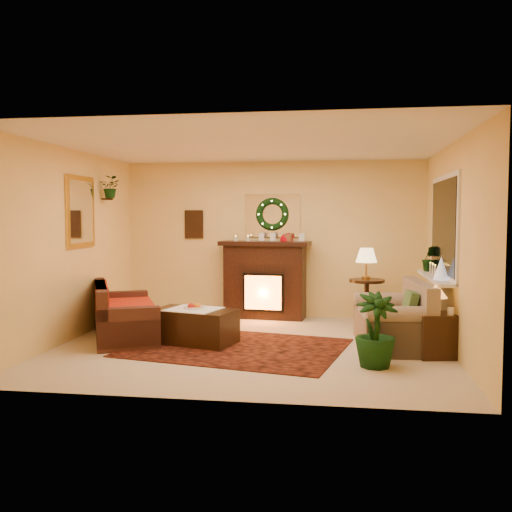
# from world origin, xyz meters

# --- Properties ---
(floor) EXTENTS (5.00, 5.00, 0.00)m
(floor) POSITION_xyz_m (0.00, 0.00, 0.00)
(floor) COLOR beige
(floor) RESTS_ON ground
(ceiling) EXTENTS (5.00, 5.00, 0.00)m
(ceiling) POSITION_xyz_m (0.00, 0.00, 2.60)
(ceiling) COLOR white
(ceiling) RESTS_ON ground
(wall_back) EXTENTS (5.00, 5.00, 0.00)m
(wall_back) POSITION_xyz_m (0.00, 2.25, 1.30)
(wall_back) COLOR #EFD88C
(wall_back) RESTS_ON ground
(wall_front) EXTENTS (5.00, 5.00, 0.00)m
(wall_front) POSITION_xyz_m (0.00, -2.25, 1.30)
(wall_front) COLOR #EFD88C
(wall_front) RESTS_ON ground
(wall_left) EXTENTS (4.50, 4.50, 0.00)m
(wall_left) POSITION_xyz_m (-2.50, 0.00, 1.30)
(wall_left) COLOR #EFD88C
(wall_left) RESTS_ON ground
(wall_right) EXTENTS (4.50, 4.50, 0.00)m
(wall_right) POSITION_xyz_m (2.50, 0.00, 1.30)
(wall_right) COLOR #EFD88C
(wall_right) RESTS_ON ground
(area_rug) EXTENTS (2.99, 2.48, 0.01)m
(area_rug) POSITION_xyz_m (-0.18, -0.17, 0.01)
(area_rug) COLOR #640E08
(area_rug) RESTS_ON floor
(sofa) EXTENTS (1.45, 1.93, 0.76)m
(sofa) POSITION_xyz_m (-1.82, 0.22, 0.43)
(sofa) COLOR brown
(sofa) RESTS_ON floor
(red_throw) EXTENTS (0.75, 1.21, 0.02)m
(red_throw) POSITION_xyz_m (-1.86, 0.37, 0.46)
(red_throw) COLOR red
(red_throw) RESTS_ON sofa
(fireplace) EXTENTS (1.35, 0.54, 1.21)m
(fireplace) POSITION_xyz_m (-0.10, 2.04, 0.55)
(fireplace) COLOR black
(fireplace) RESTS_ON floor
(poinsettia) EXTENTS (0.21, 0.21, 0.21)m
(poinsettia) POSITION_xyz_m (0.26, 2.06, 1.30)
(poinsettia) COLOR #C4000C
(poinsettia) RESTS_ON fireplace
(mantel_candle_a) EXTENTS (0.06, 0.06, 0.18)m
(mantel_candle_a) POSITION_xyz_m (-0.58, 2.00, 1.26)
(mantel_candle_a) COLOR #EFE7BC
(mantel_candle_a) RESTS_ON fireplace
(mantel_candle_b) EXTENTS (0.06, 0.06, 0.19)m
(mantel_candle_b) POSITION_xyz_m (-0.39, 2.05, 1.26)
(mantel_candle_b) COLOR white
(mantel_candle_b) RESTS_ON fireplace
(mantel_mirror) EXTENTS (0.92, 0.02, 0.72)m
(mantel_mirror) POSITION_xyz_m (0.00, 2.23, 1.70)
(mantel_mirror) COLOR white
(mantel_mirror) RESTS_ON wall_back
(wreath) EXTENTS (0.55, 0.11, 0.55)m
(wreath) POSITION_xyz_m (0.00, 2.19, 1.72)
(wreath) COLOR #194719
(wreath) RESTS_ON wall_back
(wall_art) EXTENTS (0.32, 0.03, 0.48)m
(wall_art) POSITION_xyz_m (-1.35, 2.23, 1.55)
(wall_art) COLOR #381E11
(wall_art) RESTS_ON wall_back
(gold_mirror) EXTENTS (0.03, 0.84, 1.00)m
(gold_mirror) POSITION_xyz_m (-2.48, 0.30, 1.75)
(gold_mirror) COLOR gold
(gold_mirror) RESTS_ON wall_left
(hanging_plant) EXTENTS (0.33, 0.28, 0.36)m
(hanging_plant) POSITION_xyz_m (-2.34, 1.05, 1.97)
(hanging_plant) COLOR #194719
(hanging_plant) RESTS_ON wall_left
(loveseat) EXTENTS (0.96, 1.52, 0.84)m
(loveseat) POSITION_xyz_m (1.81, 0.24, 0.42)
(loveseat) COLOR tan
(loveseat) RESTS_ON floor
(window_frame) EXTENTS (0.03, 1.86, 1.36)m
(window_frame) POSITION_xyz_m (2.48, 0.55, 1.55)
(window_frame) COLOR white
(window_frame) RESTS_ON wall_right
(window_glass) EXTENTS (0.02, 1.70, 1.22)m
(window_glass) POSITION_xyz_m (2.47, 0.55, 1.55)
(window_glass) COLOR black
(window_glass) RESTS_ON wall_right
(window_sill) EXTENTS (0.22, 1.86, 0.04)m
(window_sill) POSITION_xyz_m (2.38, 0.55, 0.87)
(window_sill) COLOR white
(window_sill) RESTS_ON wall_right
(mini_tree) EXTENTS (0.19, 0.19, 0.29)m
(mini_tree) POSITION_xyz_m (2.38, 0.12, 1.04)
(mini_tree) COLOR silver
(mini_tree) RESTS_ON window_sill
(sill_plant) EXTENTS (0.27, 0.22, 0.49)m
(sill_plant) POSITION_xyz_m (2.41, 1.24, 1.08)
(sill_plant) COLOR #1D4E20
(sill_plant) RESTS_ON window_sill
(side_table_round) EXTENTS (0.60, 0.60, 0.71)m
(side_table_round) POSITION_xyz_m (1.54, 1.67, 0.33)
(side_table_round) COLOR black
(side_table_round) RESTS_ON floor
(lamp_cream) EXTENTS (0.33, 0.33, 0.50)m
(lamp_cream) POSITION_xyz_m (1.53, 1.66, 0.88)
(lamp_cream) COLOR #FAD685
(lamp_cream) RESTS_ON side_table_round
(end_table_square) EXTENTS (0.51, 0.51, 0.53)m
(end_table_square) POSITION_xyz_m (2.26, -0.27, 0.27)
(end_table_square) COLOR black
(end_table_square) RESTS_ON floor
(lamp_tiffany) EXTENTS (0.26, 0.26, 0.38)m
(lamp_tiffany) POSITION_xyz_m (2.27, -0.27, 0.74)
(lamp_tiffany) COLOR #F5AD2F
(lamp_tiffany) RESTS_ON end_table_square
(coffee_table) EXTENTS (1.20, 0.86, 0.46)m
(coffee_table) POSITION_xyz_m (-0.78, 0.01, 0.21)
(coffee_table) COLOR #562B16
(coffee_table) RESTS_ON floor
(fruit_bowl) EXTENTS (0.28, 0.28, 0.06)m
(fruit_bowl) POSITION_xyz_m (-0.79, 0.04, 0.45)
(fruit_bowl) COLOR silver
(fruit_bowl) RESTS_ON coffee_table
(floor_palm) EXTENTS (1.79, 1.79, 2.50)m
(floor_palm) POSITION_xyz_m (1.53, -0.84, 0.45)
(floor_palm) COLOR #1F4F1D
(floor_palm) RESTS_ON floor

